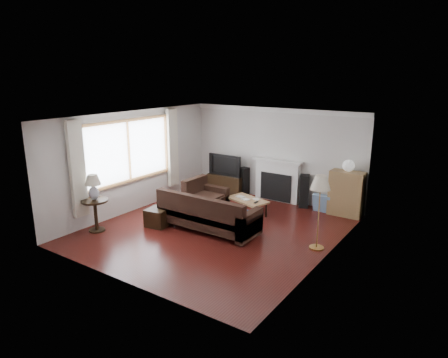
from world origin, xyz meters
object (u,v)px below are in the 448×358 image
Objects in this scene: bookshelf at (346,194)px; floor_lamp at (319,213)px; side_table at (96,215)px; tv_stand at (227,184)px; sectional_sofa at (208,213)px; coffee_table at (247,206)px.

floor_lamp is at bearing -86.08° from bookshelf.
bookshelf is 5.87m from side_table.
tv_stand is 2.86m from sectional_sofa.
sectional_sofa reaches higher than tv_stand.
sectional_sofa is 2.44× the size of coffee_table.
side_table is at bearing -100.90° from tv_stand.
floor_lamp reaches higher than sectional_sofa.
coffee_table is at bearing 81.69° from sectional_sofa.
side_table is at bearing -111.49° from coffee_table.
side_table is (-4.37, -1.86, -0.39)m from floor_lamp.
bookshelf reaches higher than sectional_sofa.
bookshelf is at bearing 93.92° from floor_lamp.
sectional_sofa is at bearing -130.07° from bookshelf.
tv_stand is 1.52× the size of side_table.
coffee_table is (0.20, 1.35, -0.20)m from sectional_sofa.
coffee_table is at bearing -40.72° from tv_stand.
floor_lamp is (2.17, -0.93, 0.55)m from coffee_table.
tv_stand is at bearing 156.08° from coffee_table.
side_table is (-2.01, -1.44, -0.04)m from sectional_sofa.
bookshelf is 0.74× the size of floor_lamp.
floor_lamp reaches higher than tv_stand.
floor_lamp is 2.09× the size of side_table.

